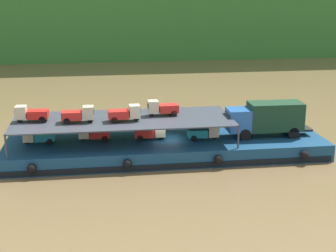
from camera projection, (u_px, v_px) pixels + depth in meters
ground_plane at (166, 155)px, 45.32m from camera, size 400.00×400.00×0.00m
cargo_barge at (166, 147)px, 45.09m from camera, size 28.19×8.52×1.50m
covered_lorry at (267, 118)px, 45.39m from camera, size 7.89×2.40×3.10m
cargo_rack at (123, 120)px, 43.87m from camera, size 18.99×7.12×2.00m
mini_truck_lower_stern at (38, 136)px, 43.45m from camera, size 2.77×1.25×1.38m
mini_truck_lower_aft at (94, 133)px, 44.35m from camera, size 2.79×1.28×1.38m
mini_truck_lower_mid at (151, 132)px, 44.65m from camera, size 2.77×1.26×1.38m
mini_truck_lower_fore at (204, 132)px, 44.65m from camera, size 2.79×1.29×1.38m
mini_truck_upper_stern at (31, 114)px, 42.85m from camera, size 2.78×1.26×1.38m
mini_truck_upper_mid at (78, 114)px, 42.59m from camera, size 2.75×1.21×1.38m
mini_truck_upper_fore at (125, 113)px, 42.97m from camera, size 2.79×1.29×1.38m
mini_truck_upper_bow at (162, 108)px, 44.88m from camera, size 2.78×1.27×1.38m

